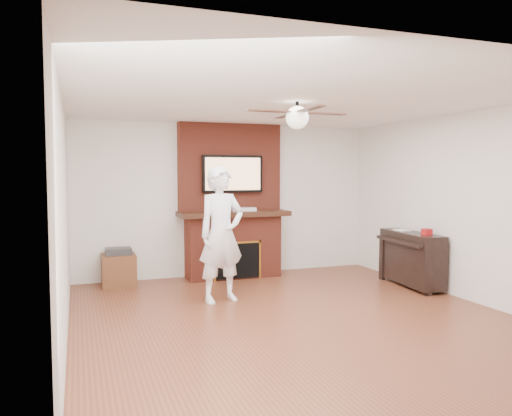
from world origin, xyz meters
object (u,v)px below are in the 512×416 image
object	(u,v)px
person	(221,234)
side_table	(119,268)
piano	(411,257)
fireplace	(232,216)

from	to	relation	value
person	side_table	world-z (taller)	person
person	side_table	xyz separation A→B (m)	(-1.21, 1.42, -0.63)
side_table	piano	xyz separation A→B (m)	(4.11, -1.54, 0.17)
piano	person	bearing A→B (deg)	-177.55
person	side_table	distance (m)	1.97
fireplace	piano	xyz separation A→B (m)	(2.30, -1.61, -0.56)
person	piano	xyz separation A→B (m)	(2.90, -0.12, -0.45)
side_table	piano	bearing A→B (deg)	-20.57
person	piano	bearing A→B (deg)	-15.86
side_table	piano	size ratio (longest dim) A/B	0.45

